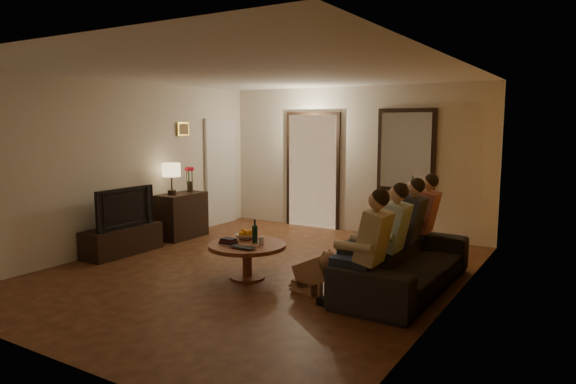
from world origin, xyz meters
The scene contains 33 objects.
floor centered at (0.00, 0.00, 0.00)m, with size 5.00×6.00×0.01m, color #3B1C0F.
ceiling centered at (0.00, 0.00, 2.60)m, with size 5.00×6.00×0.01m, color white.
back_wall centered at (0.00, 3.00, 1.30)m, with size 5.00×0.02×2.60m, color beige.
front_wall centered at (0.00, -3.00, 1.30)m, with size 5.00×0.02×2.60m, color beige.
left_wall centered at (-2.50, 0.00, 1.30)m, with size 0.02×6.00×2.60m, color beige.
right_wall centered at (2.50, 0.00, 1.30)m, with size 0.02×6.00×2.60m, color beige.
orange_accent centered at (2.49, 0.00, 1.30)m, with size 0.01×6.00×2.60m, color orange.
kitchen_doorway centered at (-0.80, 2.98, 1.05)m, with size 1.00×0.06×2.10m, color #FFE0A5.
door_trim centered at (-0.80, 2.97, 1.05)m, with size 1.12×0.04×2.22m, color black.
fridge_glimpse centered at (-0.55, 2.98, 0.90)m, with size 0.45×0.03×1.70m, color silver.
mirror_frame centered at (1.00, 2.96, 1.50)m, with size 1.00×0.05×1.40m, color black.
mirror_glass centered at (1.00, 2.93, 1.50)m, with size 0.86×0.02×1.26m, color white.
white_door centered at (-2.46, 2.30, 1.02)m, with size 0.06×0.85×2.04m, color white.
framed_art centered at (-2.47, 1.30, 1.85)m, with size 0.03×0.28×0.24m, color #B28C33.
art_canvas centered at (-2.46, 1.30, 1.85)m, with size 0.01×0.22×0.18m, color brown.
dresser centered at (-2.25, 0.98, 0.38)m, with size 0.45×0.86×0.77m, color black.
table_lamp centered at (-2.25, 0.76, 1.04)m, with size 0.30×0.30×0.54m, color beige, non-canonical shape.
flower_vase centered at (-2.25, 1.20, 0.99)m, with size 0.14×0.14×0.44m, color red, non-canonical shape.
tv_stand centered at (-2.25, -0.31, 0.20)m, with size 0.45×1.23×0.41m, color black.
tv centered at (-2.25, -0.31, 0.71)m, with size 0.14×1.04×0.60m, color black.
sofa centered at (1.92, 0.31, 0.34)m, with size 0.91×2.33×0.68m, color black.
person_a centered at (1.82, -0.59, 0.60)m, with size 0.60×0.40×1.20m, color tan, non-canonical shape.
person_b centered at (1.82, 0.01, 0.60)m, with size 0.60×0.40×1.20m, color tan, non-canonical shape.
person_c centered at (1.82, 0.61, 0.60)m, with size 0.60×0.40×1.20m, color tan, non-canonical shape.
person_d centered at (1.82, 1.21, 0.60)m, with size 0.60×0.40×1.20m, color tan, non-canonical shape.
dog centered at (1.08, -0.42, 0.28)m, with size 0.56×0.24×0.56m, color #956244, non-canonical shape.
coffee_table centered at (0.08, -0.33, 0.23)m, with size 0.98×0.98×0.45m, color brown.
bowl centered at (-0.10, -0.11, 0.48)m, with size 0.26×0.26×0.06m, color white.
oranges centered at (-0.10, -0.11, 0.55)m, with size 0.20×0.20×0.08m, color orange, non-canonical shape.
wine_bottle centered at (0.13, -0.23, 0.60)m, with size 0.07×0.07×0.31m, color black, non-canonical shape.
wine_glass centered at (0.26, -0.28, 0.50)m, with size 0.06×0.06×0.10m, color silver.
book_stack centered at (-0.14, -0.43, 0.48)m, with size 0.20×0.15×0.07m, color black, non-canonical shape.
laptop centered at (0.18, -0.61, 0.46)m, with size 0.33×0.21×0.03m, color black.
Camera 1 is at (3.82, -5.43, 1.96)m, focal length 32.00 mm.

